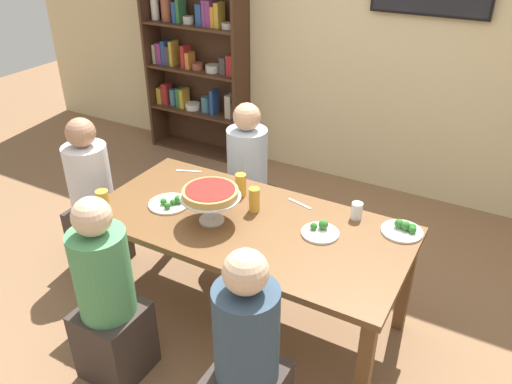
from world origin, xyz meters
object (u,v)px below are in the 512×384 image
Objects in this scene: diner_near_right at (247,367)px; beer_glass_amber_tall at (241,185)px; dining_table at (248,233)px; cutlery_knife_near at (300,204)px; diner_head_west at (94,205)px; salad_plate_near_diner at (320,231)px; salad_plate_far_diner at (404,229)px; deep_dish_pizza_stand at (210,195)px; beer_glass_amber_short at (103,202)px; water_glass_clear_near at (357,211)px; diner_near_left at (108,304)px; beer_glass_amber_spare at (254,200)px; cutlery_fork_near at (189,171)px; diner_far_left at (247,186)px; bookshelf at (196,48)px; salad_plate_spare at (170,203)px.

diner_near_right is 1.21m from beer_glass_amber_tall.
dining_table is 10.49× the size of cutlery_knife_near.
diner_head_west reaches higher than salad_plate_near_diner.
salad_plate_far_diner is 1.30× the size of cutlery_knife_near.
beer_glass_amber_tall is (-0.01, 0.35, -0.10)m from deep_dish_pizza_stand.
salad_plate_far_diner is at bearing -20.54° from diner_near_right.
beer_glass_amber_short reaches higher than water_glass_clear_near.
diner_near_left is 1.00× the size of diner_head_west.
beer_glass_amber_tall is 0.81× the size of cutlery_knife_near.
beer_glass_amber_spare is (-0.03, 0.13, 0.16)m from dining_table.
diner_head_west is 1.16m from deep_dish_pizza_stand.
salad_plate_near_diner is at bearing 144.28° from cutlery_fork_near.
deep_dish_pizza_stand is 1.12m from salad_plate_far_diner.
diner_head_west is at bearing -46.15° from diner_far_left.
diner_near_right is 6.39× the size of cutlery_fork_near.
dining_table is 0.90m from diner_far_left.
cutlery_knife_near is (1.95, -1.68, -0.36)m from bookshelf.
diner_near_right is 11.21× the size of water_glass_clear_near.
diner_head_west reaches higher than deep_dish_pizza_stand.
diner_near_right is 1.00× the size of diner_near_left.
salad_plate_far_diner is (0.40, 1.08, 0.27)m from diner_near_right.
diner_near_right reaches higher than water_glass_clear_near.
diner_far_left is 4.52× the size of salad_plate_spare.
beer_glass_amber_spare is (1.24, 0.15, 0.33)m from diner_head_west.
water_glass_clear_near is at bearing -162.42° from cutlery_knife_near.
diner_head_west is 6.39× the size of cutlery_fork_near.
beer_glass_amber_tall is at bearing 26.11° from diner_far_left.
cutlery_fork_near is at bearing 79.80° from beer_glass_amber_short.
salad_plate_near_diner is 0.33m from cutlery_knife_near.
diner_far_left and diner_near_left have the same top height.
diner_near_right reaches higher than beer_glass_amber_tall.
beer_glass_amber_spare is at bearing -158.78° from water_glass_clear_near.
diner_far_left is 6.39× the size of cutlery_fork_near.
salad_plate_spare is 1.14m from water_glass_clear_near.
deep_dish_pizza_stand is 1.96× the size of cutlery_knife_near.
diner_near_right is 4.52× the size of salad_plate_spare.
diner_far_left is 7.77× the size of beer_glass_amber_short.
beer_glass_amber_tall is (-0.62, 0.99, 0.32)m from diner_near_right.
salad_plate_far_diner is 1.53× the size of beer_glass_amber_spare.
salad_plate_far_diner reaches higher than dining_table.
bookshelf reaches higher than diner_far_left.
diner_far_left reaches higher than beer_glass_amber_short.
salad_plate_far_diner is (2.09, 0.36, 0.27)m from diner_head_west.
diner_far_left is 1.00× the size of diner_near_left.
deep_dish_pizza_stand reaches higher than dining_table.
diner_near_left is 0.72m from salad_plate_spare.
diner_near_left is at bearing -48.14° from beer_glass_amber_short.
diner_far_left is 0.66m from beer_glass_amber_tall.
beer_glass_amber_short is 1.19m from cutlery_knife_near.
cutlery_fork_near is at bearing 32.75° from diner_head_west.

